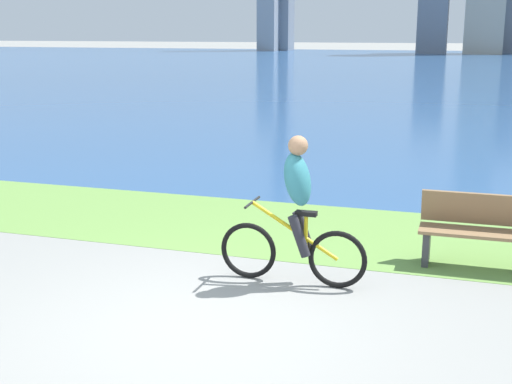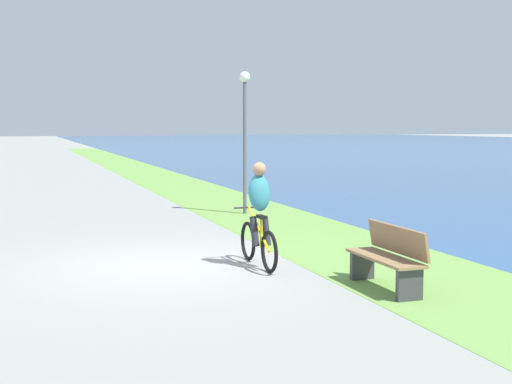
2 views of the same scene
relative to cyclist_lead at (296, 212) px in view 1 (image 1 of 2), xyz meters
The scene contains 5 objects.
ground_plane 1.72m from the cyclist_lead, 114.07° to the right, with size 300.00×300.00×0.00m, color gray.
grass_strip_bayside 2.34m from the cyclist_lead, 106.26° to the left, with size 120.00×2.87×0.01m, color #6B9947.
bay_water_surface 48.15m from the cyclist_lead, 90.73° to the left, with size 300.00×89.20×0.00m, color #2D568C.
cyclist_lead is the anchor object (origin of this frame).
bench_near_path 2.40m from the cyclist_lead, 30.66° to the left, with size 1.50×0.47×0.90m.
Camera 1 is at (2.40, -5.73, 2.83)m, focal length 47.55 mm.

